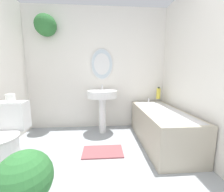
{
  "coord_description": "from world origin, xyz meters",
  "views": [
    {
      "loc": [
        0.1,
        -0.44,
        1.12
      ],
      "look_at": [
        0.24,
        1.48,
        0.81
      ],
      "focal_mm": 22.0,
      "sensor_mm": 36.0,
      "label": 1
    }
  ],
  "objects_px": {
    "shampoo_bottle": "(158,93)",
    "pedestal_sink": "(102,99)",
    "bathtub": "(161,126)",
    "potted_plant": "(25,181)",
    "toilet": "(3,142)",
    "toilet_paper_roll": "(10,98)"
  },
  "relations": [
    {
      "from": "potted_plant",
      "to": "toilet",
      "type": "bearing_deg",
      "value": 132.44
    },
    {
      "from": "bathtub",
      "to": "toilet_paper_roll",
      "type": "height_order",
      "value": "toilet_paper_roll"
    },
    {
      "from": "toilet_paper_roll",
      "to": "toilet",
      "type": "bearing_deg",
      "value": -90.0
    },
    {
      "from": "shampoo_bottle",
      "to": "toilet_paper_roll",
      "type": "bearing_deg",
      "value": -161.12
    },
    {
      "from": "pedestal_sink",
      "to": "shampoo_bottle",
      "type": "distance_m",
      "value": 1.14
    },
    {
      "from": "toilet",
      "to": "shampoo_bottle",
      "type": "distance_m",
      "value": 2.57
    },
    {
      "from": "shampoo_bottle",
      "to": "pedestal_sink",
      "type": "bearing_deg",
      "value": -173.45
    },
    {
      "from": "pedestal_sink",
      "to": "bathtub",
      "type": "height_order",
      "value": "pedestal_sink"
    },
    {
      "from": "bathtub",
      "to": "toilet_paper_roll",
      "type": "distance_m",
      "value": 2.22
    },
    {
      "from": "toilet",
      "to": "toilet_paper_roll",
      "type": "bearing_deg",
      "value": 90.0
    },
    {
      "from": "toilet",
      "to": "pedestal_sink",
      "type": "xyz_separation_m",
      "value": [
        1.2,
        0.89,
        0.35
      ]
    },
    {
      "from": "pedestal_sink",
      "to": "toilet_paper_roll",
      "type": "bearing_deg",
      "value": -150.95
    },
    {
      "from": "pedestal_sink",
      "to": "potted_plant",
      "type": "height_order",
      "value": "pedestal_sink"
    },
    {
      "from": "potted_plant",
      "to": "pedestal_sink",
      "type": "bearing_deg",
      "value": 68.75
    },
    {
      "from": "pedestal_sink",
      "to": "shampoo_bottle",
      "type": "relative_size",
      "value": 3.94
    },
    {
      "from": "toilet",
      "to": "shampoo_bottle",
      "type": "height_order",
      "value": "shampoo_bottle"
    },
    {
      "from": "toilet",
      "to": "pedestal_sink",
      "type": "height_order",
      "value": "pedestal_sink"
    },
    {
      "from": "shampoo_bottle",
      "to": "toilet_paper_roll",
      "type": "relative_size",
      "value": 2.11
    },
    {
      "from": "pedestal_sink",
      "to": "potted_plant",
      "type": "bearing_deg",
      "value": -111.25
    },
    {
      "from": "shampoo_bottle",
      "to": "potted_plant",
      "type": "relative_size",
      "value": 0.43
    },
    {
      "from": "bathtub",
      "to": "potted_plant",
      "type": "height_order",
      "value": "bathtub"
    },
    {
      "from": "pedestal_sink",
      "to": "potted_plant",
      "type": "distance_m",
      "value": 1.69
    }
  ]
}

